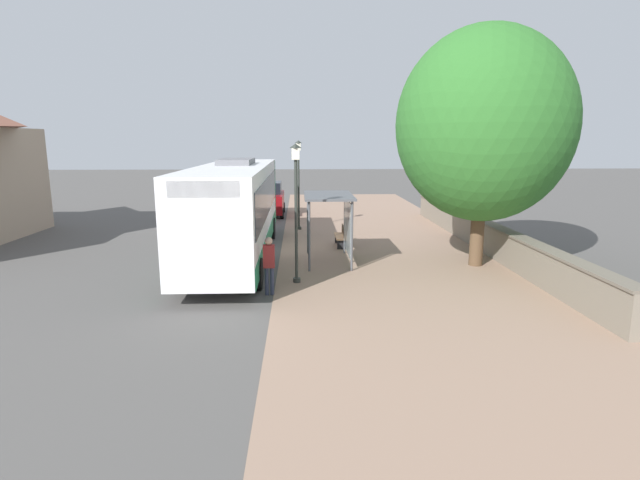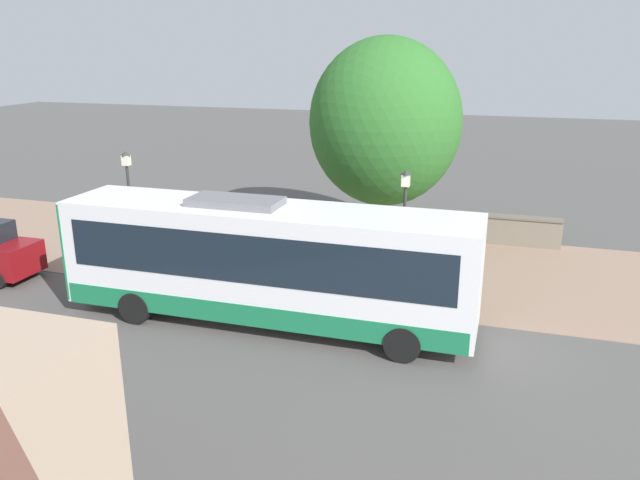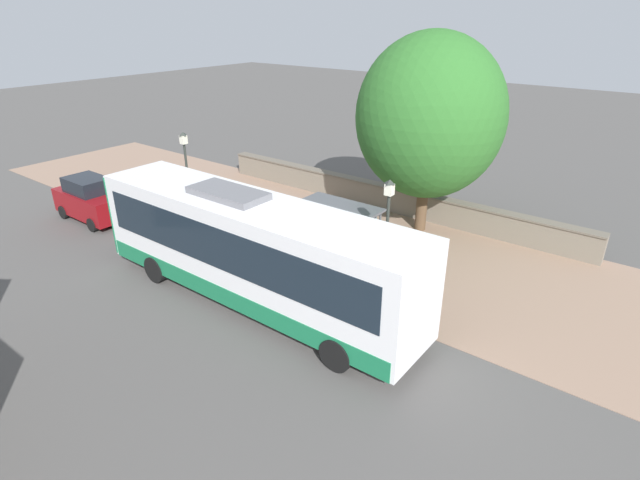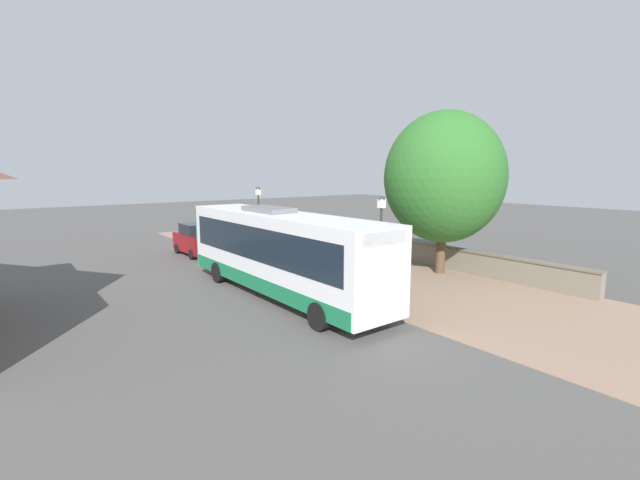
{
  "view_description": "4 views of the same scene",
  "coord_description": "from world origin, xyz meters",
  "views": [
    {
      "loc": [
        -0.8,
        20.42,
        4.57
      ],
      "look_at": [
        -1.52,
        2.84,
        1.04
      ],
      "focal_mm": 28.0,
      "sensor_mm": 36.0,
      "label": 1
    },
    {
      "loc": [
        17.84,
        7.72,
        8.09
      ],
      "look_at": [
        -0.66,
        2.0,
        2.01
      ],
      "focal_mm": 35.0,
      "sensor_mm": 36.0,
      "label": 2
    },
    {
      "loc": [
        11.99,
        11.81,
        9.11
      ],
      "look_at": [
        -1.31,
        1.59,
        1.35
      ],
      "focal_mm": 28.0,
      "sensor_mm": 36.0,
      "label": 3
    },
    {
      "loc": [
        11.42,
        16.49,
        5.37
      ],
      "look_at": [
        0.52,
        2.35,
        2.52
      ],
      "focal_mm": 24.0,
      "sensor_mm": 36.0,
      "label": 4
    }
  ],
  "objects": [
    {
      "name": "ground_plane",
      "position": [
        0.0,
        0.0,
        0.0
      ],
      "size": [
        120.0,
        120.0,
        0.0
      ],
      "primitive_type": "plane",
      "color": "#514F4C",
      "rests_on": "ground"
    },
    {
      "name": "street_lamp_near",
      "position": [
        -0.69,
        4.72,
        2.64
      ],
      "size": [
        0.28,
        0.28,
        4.46
      ],
      "color": "#2D332D",
      "rests_on": "ground"
    },
    {
      "name": "shade_tree",
      "position": [
        -7.3,
        2.72,
        5.08
      ],
      "size": [
        6.16,
        6.16,
        8.48
      ],
      "color": "brown",
      "rests_on": "ground"
    },
    {
      "name": "bench",
      "position": [
        -2.59,
        -0.88,
        0.48
      ],
      "size": [
        0.4,
        1.64,
        0.88
      ],
      "color": "brown",
      "rests_on": "ground"
    },
    {
      "name": "street_lamp_far",
      "position": [
        -0.76,
        -5.11,
        2.69
      ],
      "size": [
        0.28,
        0.28,
        4.55
      ],
      "color": "#2D332D",
      "rests_on": "ground"
    },
    {
      "name": "bus",
      "position": [
        1.72,
        1.06,
        1.98
      ],
      "size": [
        2.69,
        12.34,
        3.84
      ],
      "color": "white",
      "rests_on": "ground"
    },
    {
      "name": "parked_car_behind_bus",
      "position": [
        1.07,
        -10.18,
        0.99
      ],
      "size": [
        1.83,
        3.92,
        2.05
      ],
      "color": "maroon",
      "rests_on": "ground"
    },
    {
      "name": "sidewalk_plaza",
      "position": [
        -4.5,
        0.0,
        0.01
      ],
      "size": [
        9.0,
        44.0,
        0.02
      ],
      "color": "#937560",
      "rests_on": "ground"
    },
    {
      "name": "stone_wall",
      "position": [
        -8.55,
        0.0,
        0.63
      ],
      "size": [
        0.6,
        20.0,
        1.25
      ],
      "color": "slate",
      "rests_on": "ground"
    },
    {
      "name": "bus_shelter",
      "position": [
        -2.04,
        1.93,
        2.15
      ],
      "size": [
        1.8,
        3.12,
        2.58
      ],
      "color": "#515459",
      "rests_on": "ground"
    },
    {
      "name": "pedestrian",
      "position": [
        0.12,
        5.98,
        1.05
      ],
      "size": [
        0.34,
        0.23,
        1.77
      ],
      "color": "#2D3347",
      "rests_on": "ground"
    }
  ]
}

